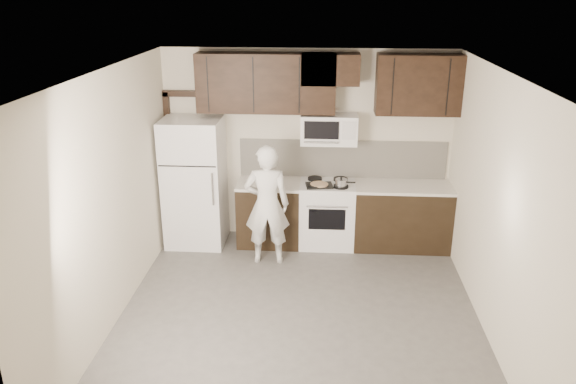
# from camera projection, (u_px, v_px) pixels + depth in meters

# --- Properties ---
(floor) EXTENTS (4.50, 4.50, 0.00)m
(floor) POSITION_uv_depth(u_px,v_px,m) (299.00, 317.00, 6.26)
(floor) COLOR #514F4C
(floor) RESTS_ON ground
(back_wall) EXTENTS (4.00, 0.00, 4.00)m
(back_wall) POSITION_uv_depth(u_px,v_px,m) (307.00, 146.00, 7.89)
(back_wall) COLOR beige
(back_wall) RESTS_ON ground
(ceiling) EXTENTS (4.50, 4.50, 0.00)m
(ceiling) POSITION_uv_depth(u_px,v_px,m) (300.00, 73.00, 5.32)
(ceiling) COLOR white
(ceiling) RESTS_ON back_wall
(counter_run) EXTENTS (2.95, 0.64, 0.91)m
(counter_run) POSITION_uv_depth(u_px,v_px,m) (348.00, 214.00, 7.88)
(counter_run) COLOR black
(counter_run) RESTS_ON floor
(stove) EXTENTS (0.76, 0.66, 0.94)m
(stove) POSITION_uv_depth(u_px,v_px,m) (327.00, 214.00, 7.89)
(stove) COLOR white
(stove) RESTS_ON floor
(backsplash) EXTENTS (2.90, 0.02, 0.54)m
(backsplash) POSITION_uv_depth(u_px,v_px,m) (342.00, 159.00, 7.91)
(backsplash) COLOR silver
(backsplash) RESTS_ON counter_run
(upper_cabinets) EXTENTS (3.48, 0.35, 0.78)m
(upper_cabinets) POSITION_uv_depth(u_px,v_px,m) (323.00, 82.00, 7.39)
(upper_cabinets) COLOR black
(upper_cabinets) RESTS_ON back_wall
(microwave) EXTENTS (0.76, 0.42, 0.40)m
(microwave) POSITION_uv_depth(u_px,v_px,m) (329.00, 129.00, 7.59)
(microwave) COLOR white
(microwave) RESTS_ON upper_cabinets
(refrigerator) EXTENTS (0.80, 0.76, 1.80)m
(refrigerator) POSITION_uv_depth(u_px,v_px,m) (195.00, 182.00, 7.81)
(refrigerator) COLOR white
(refrigerator) RESTS_ON floor
(door_trim) EXTENTS (0.50, 0.08, 2.12)m
(door_trim) POSITION_uv_depth(u_px,v_px,m) (173.00, 151.00, 8.01)
(door_trim) COLOR black
(door_trim) RESTS_ON floor
(saucepan) EXTENTS (0.27, 0.16, 0.15)m
(saucepan) POSITION_uv_depth(u_px,v_px,m) (341.00, 183.00, 7.56)
(saucepan) COLOR silver
(saucepan) RESTS_ON stove
(baking_tray) EXTENTS (0.39, 0.31, 0.02)m
(baking_tray) POSITION_uv_depth(u_px,v_px,m) (319.00, 185.00, 7.63)
(baking_tray) COLOR black
(baking_tray) RESTS_ON counter_run
(pizza) EXTENTS (0.27, 0.27, 0.02)m
(pizza) POSITION_uv_depth(u_px,v_px,m) (319.00, 184.00, 7.62)
(pizza) COLOR tan
(pizza) RESTS_ON baking_tray
(person) EXTENTS (0.61, 0.42, 1.61)m
(person) POSITION_uv_depth(u_px,v_px,m) (267.00, 205.00, 7.27)
(person) COLOR silver
(person) RESTS_ON floor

